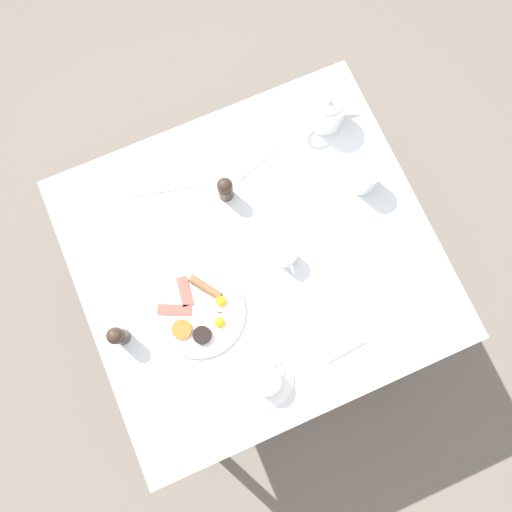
{
  "coord_description": "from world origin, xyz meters",
  "views": [
    {
      "loc": [
        0.27,
        -0.12,
        2.15
      ],
      "look_at": [
        0.0,
        0.0,
        0.73
      ],
      "focal_mm": 35.0,
      "sensor_mm": 36.0,
      "label": 1
    }
  ],
  "objects_px": {
    "teacup_with_saucer_left": "(266,380)",
    "pepper_grinder": "(225,189)",
    "breakfast_plate": "(200,311)",
    "fork_by_plate": "(256,165)",
    "spoon_for_tea": "(414,295)",
    "water_glass_tall": "(365,177)",
    "napkin_folded": "(333,326)",
    "creamer_jug": "(286,256)",
    "teapot_near": "(326,111)",
    "fork_spare": "(324,218)",
    "salt_grinder": "(118,336)",
    "knife_by_plate": "(166,189)"
  },
  "relations": [
    {
      "from": "teapot_near",
      "to": "water_glass_tall",
      "type": "height_order",
      "value": "teapot_near"
    },
    {
      "from": "breakfast_plate",
      "to": "fork_by_plate",
      "type": "xyz_separation_m",
      "value": [
        -0.35,
        0.33,
        -0.01
      ]
    },
    {
      "from": "teacup_with_saucer_left",
      "to": "napkin_folded",
      "type": "height_order",
      "value": "teacup_with_saucer_left"
    },
    {
      "from": "pepper_grinder",
      "to": "knife_by_plate",
      "type": "height_order",
      "value": "pepper_grinder"
    },
    {
      "from": "breakfast_plate",
      "to": "fork_by_plate",
      "type": "height_order",
      "value": "breakfast_plate"
    },
    {
      "from": "teapot_near",
      "to": "napkin_folded",
      "type": "relative_size",
      "value": 1.14
    },
    {
      "from": "teapot_near",
      "to": "pepper_grinder",
      "type": "distance_m",
      "value": 0.39
    },
    {
      "from": "teacup_with_saucer_left",
      "to": "pepper_grinder",
      "type": "height_order",
      "value": "pepper_grinder"
    },
    {
      "from": "teapot_near",
      "to": "spoon_for_tea",
      "type": "height_order",
      "value": "teapot_near"
    },
    {
      "from": "water_glass_tall",
      "to": "napkin_folded",
      "type": "height_order",
      "value": "water_glass_tall"
    },
    {
      "from": "spoon_for_tea",
      "to": "fork_spare",
      "type": "xyz_separation_m",
      "value": [
        -0.31,
        -0.14,
        0.0
      ]
    },
    {
      "from": "fork_by_plate",
      "to": "fork_spare",
      "type": "xyz_separation_m",
      "value": [
        0.24,
        0.12,
        0.0
      ]
    },
    {
      "from": "creamer_jug",
      "to": "napkin_folded",
      "type": "distance_m",
      "value": 0.24
    },
    {
      "from": "teapot_near",
      "to": "spoon_for_tea",
      "type": "bearing_deg",
      "value": -105.03
    },
    {
      "from": "breakfast_plate",
      "to": "knife_by_plate",
      "type": "height_order",
      "value": "breakfast_plate"
    },
    {
      "from": "teapot_near",
      "to": "salt_grinder",
      "type": "relative_size",
      "value": 1.88
    },
    {
      "from": "teacup_with_saucer_left",
      "to": "spoon_for_tea",
      "type": "distance_m",
      "value": 0.5
    },
    {
      "from": "breakfast_plate",
      "to": "water_glass_tall",
      "type": "distance_m",
      "value": 0.62
    },
    {
      "from": "napkin_folded",
      "to": "spoon_for_tea",
      "type": "relative_size",
      "value": 1.35
    },
    {
      "from": "napkin_folded",
      "to": "spoon_for_tea",
      "type": "bearing_deg",
      "value": 87.01
    },
    {
      "from": "creamer_jug",
      "to": "fork_spare",
      "type": "distance_m",
      "value": 0.17
    },
    {
      "from": "teacup_with_saucer_left",
      "to": "creamer_jug",
      "type": "xyz_separation_m",
      "value": [
        -0.3,
        0.19,
        0.01
      ]
    },
    {
      "from": "water_glass_tall",
      "to": "spoon_for_tea",
      "type": "distance_m",
      "value": 0.37
    },
    {
      "from": "water_glass_tall",
      "to": "fork_spare",
      "type": "distance_m",
      "value": 0.17
    },
    {
      "from": "pepper_grinder",
      "to": "napkin_folded",
      "type": "distance_m",
      "value": 0.51
    },
    {
      "from": "salt_grinder",
      "to": "napkin_folded",
      "type": "relative_size",
      "value": 0.6
    },
    {
      "from": "teapot_near",
      "to": "napkin_folded",
      "type": "height_order",
      "value": "teapot_near"
    },
    {
      "from": "creamer_jug",
      "to": "water_glass_tall",
      "type": "bearing_deg",
      "value": 111.48
    },
    {
      "from": "creamer_jug",
      "to": "napkin_folded",
      "type": "height_order",
      "value": "creamer_jug"
    },
    {
      "from": "water_glass_tall",
      "to": "pepper_grinder",
      "type": "bearing_deg",
      "value": -108.4
    },
    {
      "from": "breakfast_plate",
      "to": "salt_grinder",
      "type": "relative_size",
      "value": 2.53
    },
    {
      "from": "breakfast_plate",
      "to": "fork_spare",
      "type": "distance_m",
      "value": 0.46
    },
    {
      "from": "water_glass_tall",
      "to": "salt_grinder",
      "type": "distance_m",
      "value": 0.84
    },
    {
      "from": "fork_by_plate",
      "to": "knife_by_plate",
      "type": "height_order",
      "value": "same"
    },
    {
      "from": "teapot_near",
      "to": "teacup_with_saucer_left",
      "type": "distance_m",
      "value": 0.82
    },
    {
      "from": "teacup_with_saucer_left",
      "to": "fork_by_plate",
      "type": "bearing_deg",
      "value": 158.99
    },
    {
      "from": "water_glass_tall",
      "to": "pepper_grinder",
      "type": "distance_m",
      "value": 0.41
    },
    {
      "from": "water_glass_tall",
      "to": "napkin_folded",
      "type": "xyz_separation_m",
      "value": [
        0.36,
        -0.27,
        -0.05
      ]
    },
    {
      "from": "fork_spare",
      "to": "pepper_grinder",
      "type": "bearing_deg",
      "value": -127.82
    },
    {
      "from": "napkin_folded",
      "to": "fork_spare",
      "type": "relative_size",
      "value": 1.01
    },
    {
      "from": "teapot_near",
      "to": "fork_spare",
      "type": "xyz_separation_m",
      "value": [
        0.29,
        -0.14,
        -0.05
      ]
    },
    {
      "from": "spoon_for_tea",
      "to": "breakfast_plate",
      "type": "bearing_deg",
      "value": -109.05
    },
    {
      "from": "teapot_near",
      "to": "spoon_for_tea",
      "type": "relative_size",
      "value": 1.54
    },
    {
      "from": "fork_spare",
      "to": "teacup_with_saucer_left",
      "type": "bearing_deg",
      "value": -44.09
    },
    {
      "from": "salt_grinder",
      "to": "fork_spare",
      "type": "distance_m",
      "value": 0.69
    },
    {
      "from": "teacup_with_saucer_left",
      "to": "fork_spare",
      "type": "bearing_deg",
      "value": 135.91
    },
    {
      "from": "napkin_folded",
      "to": "knife_by_plate",
      "type": "height_order",
      "value": "napkin_folded"
    },
    {
      "from": "fork_by_plate",
      "to": "teapot_near",
      "type": "bearing_deg",
      "value": 101.72
    },
    {
      "from": "teapot_near",
      "to": "creamer_jug",
      "type": "height_order",
      "value": "teapot_near"
    },
    {
      "from": "water_glass_tall",
      "to": "creamer_jug",
      "type": "height_order",
      "value": "water_glass_tall"
    }
  ]
}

